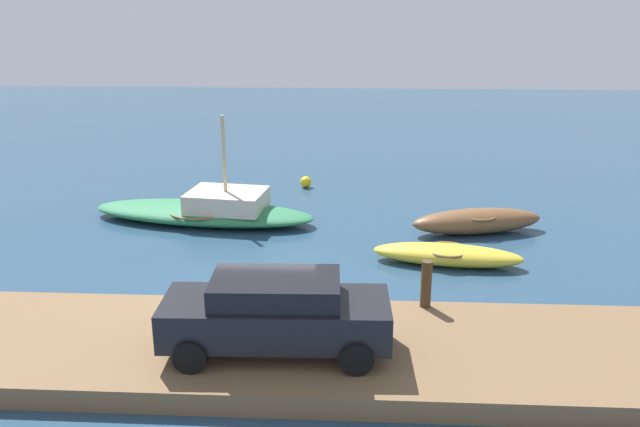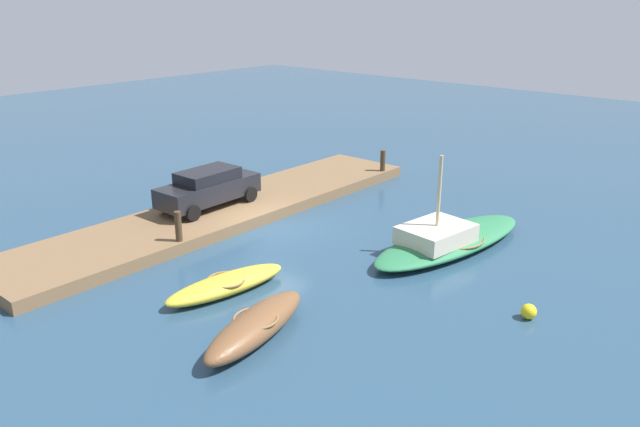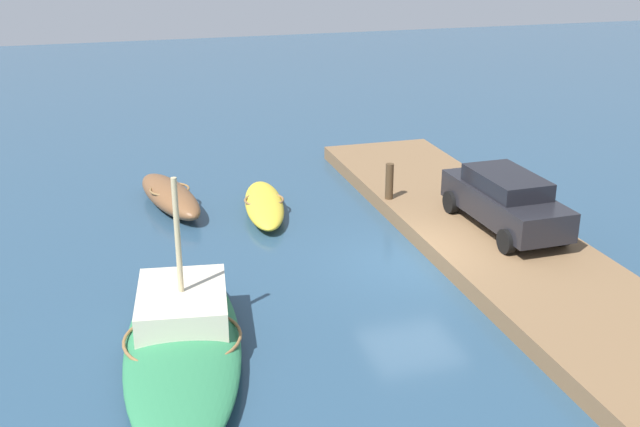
% 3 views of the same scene
% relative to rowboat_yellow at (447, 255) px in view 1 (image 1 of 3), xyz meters
% --- Properties ---
extents(ground_plane, '(84.00, 84.00, 0.00)m').
position_rel_rowboat_yellow_xyz_m(ground_plane, '(-4.71, -2.96, -0.29)').
color(ground_plane, navy).
extents(dock_platform, '(19.50, 3.98, 0.45)m').
position_rel_rowboat_yellow_xyz_m(dock_platform, '(-4.71, -5.39, -0.06)').
color(dock_platform, brown).
rests_on(dock_platform, ground_plane).
extents(rowboat_yellow, '(4.27, 1.72, 0.56)m').
position_rel_rowboat_yellow_xyz_m(rowboat_yellow, '(0.00, 0.00, 0.00)').
color(rowboat_yellow, gold).
rests_on(rowboat_yellow, ground_plane).
extents(sailboat_green, '(7.84, 3.35, 3.60)m').
position_rel_rowboat_yellow_xyz_m(sailboat_green, '(-7.51, 3.36, 0.12)').
color(sailboat_green, '#2D7A4C').
rests_on(sailboat_green, ground_plane).
extents(rowboat_brown, '(4.41, 2.09, 0.79)m').
position_rel_rowboat_yellow_xyz_m(rowboat_brown, '(1.28, 2.68, 0.11)').
color(rowboat_brown, brown).
rests_on(rowboat_brown, ground_plane).
extents(mooring_post_mid_west, '(0.24, 0.24, 1.10)m').
position_rel_rowboat_yellow_xyz_m(mooring_post_mid_west, '(-0.99, -3.65, 0.72)').
color(mooring_post_mid_west, '#47331E').
rests_on(mooring_post_mid_west, dock_platform).
extents(parked_car, '(4.45, 1.96, 1.56)m').
position_rel_rowboat_yellow_xyz_m(parked_car, '(-4.12, -5.79, 0.99)').
color(parked_car, black).
rests_on(parked_car, dock_platform).
extents(marker_buoy, '(0.45, 0.45, 0.45)m').
position_rel_rowboat_yellow_xyz_m(marker_buoy, '(-4.55, 7.72, -0.06)').
color(marker_buoy, yellow).
rests_on(marker_buoy, ground_plane).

